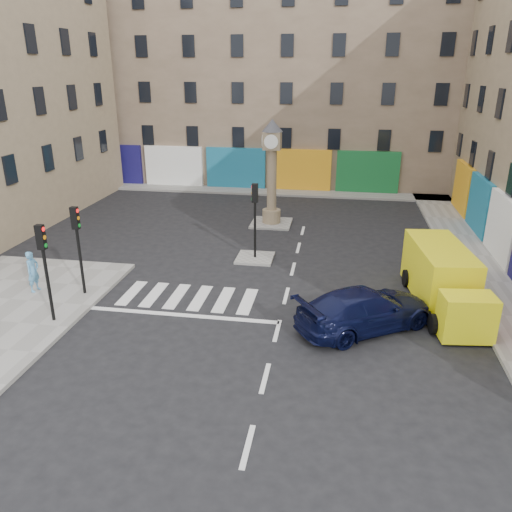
% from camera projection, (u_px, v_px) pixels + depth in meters
% --- Properties ---
extents(ground, '(120.00, 120.00, 0.00)m').
position_uv_depth(ground, '(274.00, 345.00, 17.20)').
color(ground, black).
rests_on(ground, ground).
extents(sidewalk_right, '(2.60, 30.00, 0.15)m').
position_uv_depth(sidewalk_right, '(471.00, 256.00, 25.06)').
color(sidewalk_right, gray).
rests_on(sidewalk_right, ground).
extents(sidewalk_far, '(32.00, 2.40, 0.15)m').
position_uv_depth(sidewalk_far, '(260.00, 191.00, 38.26)').
color(sidewalk_far, gray).
rests_on(sidewalk_far, ground).
extents(island_near, '(1.80, 1.80, 0.12)m').
position_uv_depth(island_near, '(255.00, 258.00, 24.86)').
color(island_near, gray).
rests_on(island_near, ground).
extents(island_far, '(2.40, 2.40, 0.12)m').
position_uv_depth(island_far, '(271.00, 223.00, 30.39)').
color(island_far, gray).
rests_on(island_far, ground).
extents(building_far, '(32.00, 10.00, 17.00)m').
position_uv_depth(building_far, '(271.00, 73.00, 40.61)').
color(building_far, '#87715A').
rests_on(building_far, ground).
extents(traffic_light_left_near, '(0.28, 0.22, 3.70)m').
position_uv_depth(traffic_light_left_near, '(44.00, 258.00, 17.72)').
color(traffic_light_left_near, black).
rests_on(traffic_light_left_near, sidewalk_left).
extents(traffic_light_left_far, '(0.28, 0.22, 3.70)m').
position_uv_depth(traffic_light_left_far, '(77.00, 237.00, 19.94)').
color(traffic_light_left_far, black).
rests_on(traffic_light_left_far, sidewalk_left).
extents(traffic_light_island, '(0.28, 0.22, 3.70)m').
position_uv_depth(traffic_light_island, '(255.00, 209.00, 23.96)').
color(traffic_light_island, black).
rests_on(traffic_light_island, island_near).
extents(clock_pillar, '(1.20, 1.20, 6.10)m').
position_uv_depth(clock_pillar, '(272.00, 166.00, 29.15)').
color(clock_pillar, '#8D795C').
rests_on(clock_pillar, island_far).
extents(navy_sedan, '(5.57, 4.77, 1.53)m').
position_uv_depth(navy_sedan, '(365.00, 309.00, 18.04)').
color(navy_sedan, black).
rests_on(navy_sedan, ground).
extents(yellow_van, '(2.68, 6.39, 2.26)m').
position_uv_depth(yellow_van, '(443.00, 279.00, 19.73)').
color(yellow_van, '#FFF615').
rests_on(yellow_van, ground).
extents(pedestrian_blue, '(0.51, 0.69, 1.74)m').
position_uv_depth(pedestrian_blue, '(33.00, 271.00, 20.72)').
color(pedestrian_blue, '#5697C5').
rests_on(pedestrian_blue, sidewalk_left).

